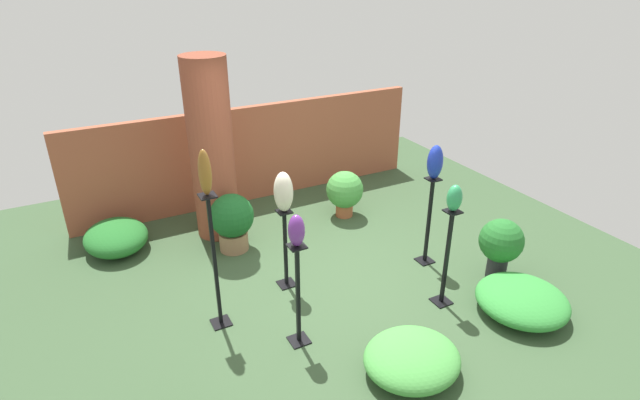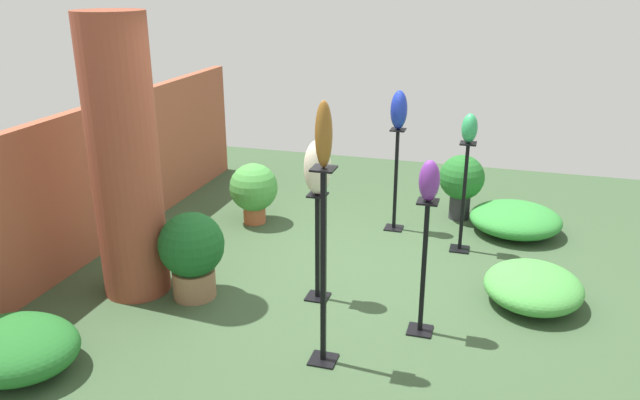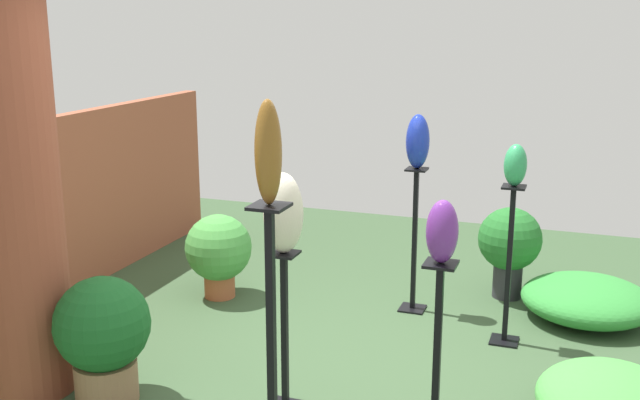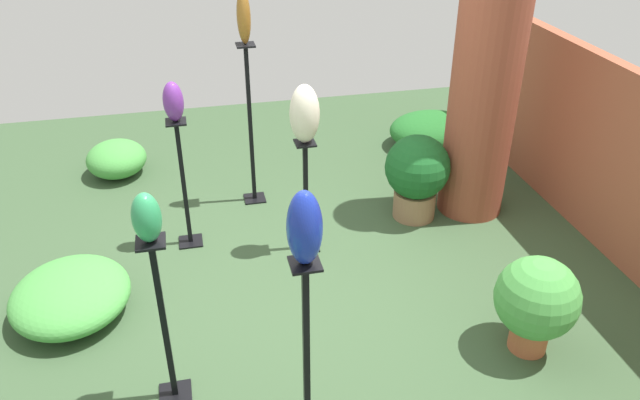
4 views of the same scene
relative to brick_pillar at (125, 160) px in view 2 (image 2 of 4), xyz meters
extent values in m
plane|color=#385133|center=(0.88, -1.76, -1.24)|extent=(8.00, 8.00, 0.00)
cube|color=#9E5138|center=(0.88, 0.84, -0.48)|extent=(5.60, 0.12, 1.52)
cylinder|color=brown|center=(0.00, 0.00, 0.00)|extent=(0.59, 0.59, 2.47)
cube|color=black|center=(1.73, -2.77, -1.23)|extent=(0.20, 0.20, 0.01)
cube|color=black|center=(1.73, -2.77, -0.65)|extent=(0.04, 0.04, 1.17)
cube|color=black|center=(1.73, -2.77, -0.08)|extent=(0.16, 0.16, 0.02)
cube|color=black|center=(-0.60, -1.96, -1.23)|extent=(0.20, 0.20, 0.01)
cube|color=black|center=(-0.60, -1.96, -0.48)|extent=(0.04, 0.04, 1.52)
cube|color=black|center=(-0.60, -1.96, 0.28)|extent=(0.16, 0.16, 0.02)
cube|color=black|center=(0.02, -2.60, -1.23)|extent=(0.20, 0.20, 0.01)
cube|color=black|center=(0.02, -2.60, -0.67)|extent=(0.04, 0.04, 1.13)
cube|color=black|center=(0.02, -2.60, -0.11)|extent=(0.16, 0.16, 0.02)
cube|color=black|center=(0.32, -1.64, -1.23)|extent=(0.20, 0.20, 0.01)
cube|color=black|center=(0.32, -1.64, -0.74)|extent=(0.04, 0.04, 0.99)
cube|color=black|center=(0.32, -1.64, -0.26)|extent=(0.16, 0.16, 0.01)
cube|color=black|center=(2.11, -2.00, -1.23)|extent=(0.20, 0.20, 0.01)
cube|color=black|center=(2.11, -2.00, -0.65)|extent=(0.04, 0.04, 1.16)
cube|color=black|center=(2.11, -2.00, -0.08)|extent=(0.16, 0.16, 0.02)
ellipsoid|color=#2D9356|center=(1.73, -2.77, 0.08)|extent=(0.16, 0.16, 0.29)
ellipsoid|color=brown|center=(-0.60, -1.96, 0.51)|extent=(0.12, 0.12, 0.46)
ellipsoid|color=#6B2D8C|center=(0.02, -2.60, 0.06)|extent=(0.16, 0.16, 0.32)
ellipsoid|color=beige|center=(0.32, -1.64, -0.01)|extent=(0.21, 0.23, 0.47)
ellipsoid|color=#192D9E|center=(2.11, -2.00, 0.14)|extent=(0.19, 0.18, 0.42)
cylinder|color=#B25B38|center=(1.84, -0.40, -1.14)|extent=(0.26, 0.26, 0.19)
sphere|color=#479942|center=(1.84, -0.40, -0.81)|extent=(0.56, 0.56, 0.56)
cylinder|color=#936B4C|center=(0.03, -0.56, -1.11)|extent=(0.38, 0.38, 0.26)
sphere|color=#195923|center=(0.03, -0.56, -0.73)|extent=(0.58, 0.58, 0.58)
cylinder|color=#2D2D33|center=(2.66, -2.68, -1.09)|extent=(0.24, 0.24, 0.29)
sphere|color=#236B28|center=(2.66, -2.68, -0.73)|extent=(0.52, 0.52, 0.52)
ellipsoid|color=#338C38|center=(2.38, -3.32, -1.07)|extent=(0.98, 1.00, 0.32)
ellipsoid|color=#479942|center=(0.77, -3.48, -1.08)|extent=(0.93, 0.85, 0.32)
ellipsoid|color=#236B28|center=(-1.36, 0.16, -1.05)|extent=(0.82, 0.96, 0.38)
camera|label=1|loc=(-1.65, -6.21, 2.28)|focal=28.00mm
camera|label=2|loc=(-4.44, -3.08, 1.51)|focal=35.00mm
camera|label=3|loc=(-3.46, -3.23, 1.08)|focal=42.00mm
camera|label=4|loc=(4.64, -2.50, 1.80)|focal=35.00mm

